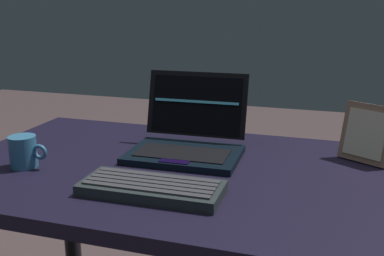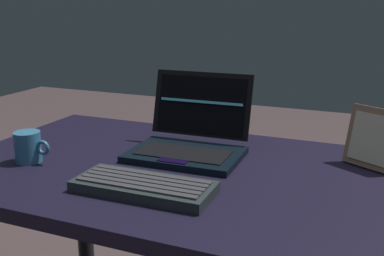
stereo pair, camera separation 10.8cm
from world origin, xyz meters
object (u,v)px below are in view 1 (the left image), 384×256
laptop_front (188,139)px  external_keyboard (152,188)px  photo_frame (366,134)px  coffee_mug (24,152)px

laptop_front → external_keyboard: size_ratio=0.96×
photo_frame → coffee_mug: size_ratio=1.48×
external_keyboard → photo_frame: size_ratio=2.04×
external_keyboard → coffee_mug: coffee_mug is taller
external_keyboard → laptop_front: bearing=91.6°
laptop_front → photo_frame: (0.48, 0.08, 0.04)m
laptop_front → coffee_mug: (-0.38, -0.23, -0.00)m
photo_frame → coffee_mug: photo_frame is taller
photo_frame → coffee_mug: 0.92m
external_keyboard → coffee_mug: size_ratio=3.03×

